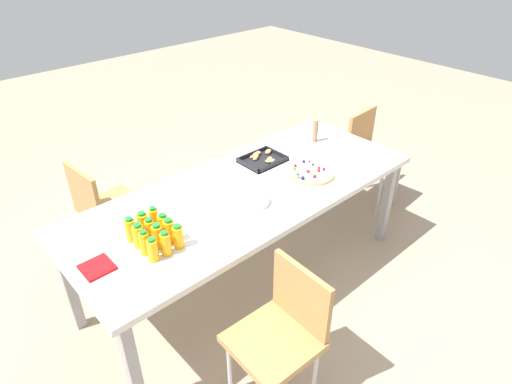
# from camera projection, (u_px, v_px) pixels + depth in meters

# --- Properties ---
(ground_plane) EXTENTS (12.00, 12.00, 0.00)m
(ground_plane) POSITION_uv_depth(u_px,v_px,m) (248.00, 276.00, 3.24)
(ground_plane) COLOR tan
(party_table) EXTENTS (2.36, 0.94, 0.76)m
(party_table) POSITION_uv_depth(u_px,v_px,m) (247.00, 197.00, 2.87)
(party_table) COLOR silver
(party_table) RESTS_ON ground_plane
(chair_near_left) EXTENTS (0.42, 0.42, 0.83)m
(chair_near_left) POSITION_uv_depth(u_px,v_px,m) (283.00, 328.00, 2.21)
(chair_near_left) COLOR #B7844C
(chair_near_left) RESTS_ON ground_plane
(chair_end) EXTENTS (0.43, 0.43, 0.83)m
(chair_end) POSITION_uv_depth(u_px,v_px,m) (370.00, 150.00, 3.86)
(chair_end) COLOR #B7844C
(chair_end) RESTS_ON ground_plane
(chair_far_left) EXTENTS (0.43, 0.43, 0.83)m
(chair_far_left) POSITION_uv_depth(u_px,v_px,m) (103.00, 205.00, 3.14)
(chair_far_left) COLOR #B7844C
(chair_far_left) RESTS_ON ground_plane
(juice_bottle_0) EXTENTS (0.05, 0.05, 0.14)m
(juice_bottle_0) POSITION_uv_depth(u_px,v_px,m) (153.00, 250.00, 2.23)
(juice_bottle_0) COLOR #FAAD14
(juice_bottle_0) RESTS_ON party_table
(juice_bottle_1) EXTENTS (0.06, 0.06, 0.14)m
(juice_bottle_1) POSITION_uv_depth(u_px,v_px,m) (166.00, 244.00, 2.27)
(juice_bottle_1) COLOR #FAAC14
(juice_bottle_1) RESTS_ON party_table
(juice_bottle_2) EXTENTS (0.06, 0.06, 0.14)m
(juice_bottle_2) POSITION_uv_depth(u_px,v_px,m) (178.00, 237.00, 2.32)
(juice_bottle_2) COLOR #FAAC14
(juice_bottle_2) RESTS_ON party_table
(juice_bottle_3) EXTENTS (0.05, 0.05, 0.15)m
(juice_bottle_3) POSITION_uv_depth(u_px,v_px,m) (145.00, 243.00, 2.26)
(juice_bottle_3) COLOR #FAAC14
(juice_bottle_3) RESTS_ON party_table
(juice_bottle_4) EXTENTS (0.06, 0.06, 0.15)m
(juice_bottle_4) POSITION_uv_depth(u_px,v_px,m) (158.00, 236.00, 2.31)
(juice_bottle_4) COLOR #FAAE14
(juice_bottle_4) RESTS_ON party_table
(juice_bottle_5) EXTENTS (0.06, 0.06, 0.15)m
(juice_bottle_5) POSITION_uv_depth(u_px,v_px,m) (169.00, 231.00, 2.35)
(juice_bottle_5) COLOR #FAAE14
(juice_bottle_5) RESTS_ON party_table
(juice_bottle_6) EXTENTS (0.06, 0.06, 0.15)m
(juice_bottle_6) POSITION_uv_depth(u_px,v_px,m) (139.00, 236.00, 2.32)
(juice_bottle_6) COLOR #FAAC14
(juice_bottle_6) RESTS_ON party_table
(juice_bottle_7) EXTENTS (0.05, 0.05, 0.15)m
(juice_bottle_7) POSITION_uv_depth(u_px,v_px,m) (150.00, 231.00, 2.35)
(juice_bottle_7) COLOR #FAAF14
(juice_bottle_7) RESTS_ON party_table
(juice_bottle_8) EXTENTS (0.06, 0.06, 0.14)m
(juice_bottle_8) POSITION_uv_depth(u_px,v_px,m) (164.00, 225.00, 2.40)
(juice_bottle_8) COLOR #F9AE14
(juice_bottle_8) RESTS_ON party_table
(juice_bottle_9) EXTENTS (0.06, 0.06, 0.15)m
(juice_bottle_9) POSITION_uv_depth(u_px,v_px,m) (131.00, 230.00, 2.36)
(juice_bottle_9) COLOR #F9AC14
(juice_bottle_9) RESTS_ON party_table
(juice_bottle_10) EXTENTS (0.06, 0.06, 0.15)m
(juice_bottle_10) POSITION_uv_depth(u_px,v_px,m) (143.00, 224.00, 2.41)
(juice_bottle_10) COLOR #F9AC14
(juice_bottle_10) RESTS_ON party_table
(juice_bottle_11) EXTENTS (0.05, 0.05, 0.14)m
(juice_bottle_11) POSITION_uv_depth(u_px,v_px,m) (154.00, 219.00, 2.45)
(juice_bottle_11) COLOR #FAAD14
(juice_bottle_11) RESTS_ON party_table
(fruit_pizza) EXTENTS (0.31, 0.31, 0.05)m
(fruit_pizza) POSITION_uv_depth(u_px,v_px,m) (311.00, 173.00, 2.99)
(fruit_pizza) COLOR tan
(fruit_pizza) RESTS_ON party_table
(snack_tray) EXTENTS (0.30, 0.24, 0.04)m
(snack_tray) POSITION_uv_depth(u_px,v_px,m) (263.00, 159.00, 3.16)
(snack_tray) COLOR black
(snack_tray) RESTS_ON party_table
(plate_stack) EXTENTS (0.19, 0.19, 0.03)m
(plate_stack) POSITION_uv_depth(u_px,v_px,m) (254.00, 201.00, 2.69)
(plate_stack) COLOR silver
(plate_stack) RESTS_ON party_table
(napkin_stack) EXTENTS (0.15, 0.15, 0.01)m
(napkin_stack) POSITION_uv_depth(u_px,v_px,m) (97.00, 267.00, 2.20)
(napkin_stack) COLOR red
(napkin_stack) RESTS_ON party_table
(cardboard_tube) EXTENTS (0.04, 0.04, 0.18)m
(cardboard_tube) POSITION_uv_depth(u_px,v_px,m) (315.00, 131.00, 3.38)
(cardboard_tube) COLOR #9E7A56
(cardboard_tube) RESTS_ON party_table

